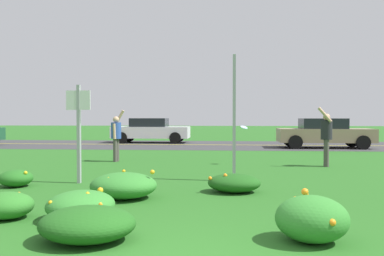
# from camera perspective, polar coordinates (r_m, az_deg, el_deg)

# --- Properties ---
(ground_plane) EXTENTS (120.00, 120.00, 0.00)m
(ground_plane) POSITION_cam_1_polar(r_m,az_deg,el_deg) (13.03, 1.88, -5.13)
(ground_plane) COLOR #26601E
(highway_strip) EXTENTS (120.00, 7.48, 0.01)m
(highway_strip) POSITION_cam_1_polar(r_m,az_deg,el_deg) (22.35, 3.18, -2.36)
(highway_strip) COLOR #38383A
(highway_strip) RESTS_ON ground
(highway_center_stripe) EXTENTS (120.00, 0.16, 0.00)m
(highway_center_stripe) POSITION_cam_1_polar(r_m,az_deg,el_deg) (22.35, 3.18, -2.34)
(highway_center_stripe) COLOR yellow
(highway_center_stripe) RESTS_ON ground
(daylily_clump_front_left) EXTENTS (1.18, 1.05, 0.42)m
(daylily_clump_front_left) POSITION_cam_1_polar(r_m,az_deg,el_deg) (5.27, -14.31, -12.78)
(daylily_clump_front_left) COLOR #1E5619
(daylily_clump_front_left) RESTS_ON ground
(daylily_clump_front_right) EXTENTS (0.71, 0.73, 0.36)m
(daylily_clump_front_right) POSITION_cam_1_polar(r_m,az_deg,el_deg) (9.73, -23.26, -6.43)
(daylily_clump_front_right) COLOR #23661E
(daylily_clump_front_right) RESTS_ON ground
(daylily_clump_mid_left) EXTENTS (0.88, 0.82, 0.60)m
(daylily_clump_mid_left) POSITION_cam_1_polar(r_m,az_deg,el_deg) (5.26, 16.31, -11.99)
(daylily_clump_mid_left) COLOR #337F2D
(daylily_clump_mid_left) RESTS_ON ground
(daylily_clump_front_center) EXTENTS (1.06, 0.94, 0.39)m
(daylily_clump_front_center) POSITION_cam_1_polar(r_m,az_deg,el_deg) (8.34, 5.86, -7.59)
(daylily_clump_front_center) COLOR #1E5619
(daylily_clump_front_center) RESTS_ON ground
(daylily_clump_mid_center) EXTENTS (0.99, 1.07, 0.43)m
(daylily_clump_mid_center) POSITION_cam_1_polar(r_m,az_deg,el_deg) (6.34, -15.18, -10.30)
(daylily_clump_mid_center) COLOR #337F2D
(daylily_clump_mid_center) RESTS_ON ground
(daylily_clump_mid_right) EXTENTS (0.81, 0.74, 0.39)m
(daylily_clump_mid_right) POSITION_cam_1_polar(r_m,az_deg,el_deg) (6.77, -24.39, -9.77)
(daylily_clump_mid_right) COLOR #2D7526
(daylily_clump_mid_right) RESTS_ON ground
(daylily_clump_near_camera) EXTENTS (1.24, 1.16, 0.54)m
(daylily_clump_near_camera) POSITION_cam_1_polar(r_m,az_deg,el_deg) (7.78, -9.48, -7.88)
(daylily_clump_near_camera) COLOR #337F2D
(daylily_clump_near_camera) RESTS_ON ground
(sign_post_near_path) EXTENTS (0.56, 0.10, 2.24)m
(sign_post_near_path) POSITION_cam_1_polar(r_m,az_deg,el_deg) (9.68, -15.46, 0.64)
(sign_post_near_path) COLOR #93969B
(sign_post_near_path) RESTS_ON ground
(sign_post_by_roadside) EXTENTS (0.07, 0.10, 2.97)m
(sign_post_by_roadside) POSITION_cam_1_polar(r_m,az_deg,el_deg) (9.68, 5.88, 1.39)
(sign_post_by_roadside) COLOR #93969B
(sign_post_by_roadside) RESTS_ON ground
(person_thrower_blue_shirt) EXTENTS (0.42, 0.50, 1.76)m
(person_thrower_blue_shirt) POSITION_cam_1_polar(r_m,az_deg,el_deg) (14.16, -10.48, -0.89)
(person_thrower_blue_shirt) COLOR #2D4C9E
(person_thrower_blue_shirt) RESTS_ON ground
(person_catcher_dark_shirt) EXTENTS (0.48, 0.51, 1.82)m
(person_catcher_dark_shirt) POSITION_cam_1_polar(r_m,az_deg,el_deg) (13.17, 18.15, -0.88)
(person_catcher_dark_shirt) COLOR #232328
(person_catcher_dark_shirt) RESTS_ON ground
(frisbee_pale_blue) EXTENTS (0.25, 0.23, 0.15)m
(frisbee_pale_blue) POSITION_cam_1_polar(r_m,az_deg,el_deg) (13.10, 7.24, 0.08)
(frisbee_pale_blue) COLOR #ADD6E5
(car_white_center_left) EXTENTS (4.50, 2.00, 1.45)m
(car_white_center_left) POSITION_cam_1_polar(r_m,az_deg,el_deg) (24.41, -5.75, -0.31)
(car_white_center_left) COLOR silver
(car_white_center_left) RESTS_ON ground
(car_tan_center_right) EXTENTS (4.50, 2.00, 1.45)m
(car_tan_center_right) POSITION_cam_1_polar(r_m,az_deg,el_deg) (21.15, 17.87, -0.65)
(car_tan_center_right) COLOR #937F60
(car_tan_center_right) RESTS_ON ground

